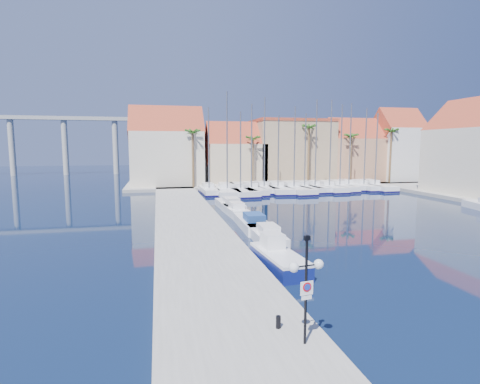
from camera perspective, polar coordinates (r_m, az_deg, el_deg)
The scene contains 35 objects.
ground at distance 23.41m, azimuth 18.53°, elevation -11.02°, with size 260.00×260.00×0.00m, color black.
quay_west at distance 33.32m, azimuth -7.62°, elevation -4.93°, with size 6.00×77.00×0.50m, color gray.
shore_north at distance 70.76m, azimuth 5.43°, elevation 1.39°, with size 54.00×16.00×0.50m, color gray.
lamp_post at distance 12.74m, azimuth 10.07°, elevation -12.10°, with size 1.26×0.46×3.72m.
bollard at distance 14.47m, azimuth 5.86°, elevation -19.11°, with size 0.18×0.18×0.46m, color black.
fishing_boat at distance 22.34m, azimuth 5.83°, elevation -9.89°, with size 2.16×5.45×1.87m.
motorboat_west_0 at distance 28.15m, azimuth 4.04°, elevation -6.56°, with size 1.97×5.82×1.40m.
motorboat_west_1 at distance 32.62m, azimuth 1.92°, elevation -4.67°, with size 2.37×6.84×1.40m.
motorboat_west_2 at distance 38.96m, azimuth -0.71°, elevation -2.75°, with size 2.03×5.65×1.40m.
motorboat_west_3 at distance 42.62m, azimuth -1.54°, elevation -1.91°, with size 2.41×6.94×1.40m.
sailboat_0 at distance 56.01m, azimuth -4.79°, elevation 0.32°, with size 2.38×8.29×12.71m.
sailboat_1 at distance 55.54m, azimuth -2.02°, elevation 0.24°, with size 4.09×11.98×14.84m.
sailboat_2 at distance 55.82m, azimuth -0.10°, elevation 0.25°, with size 3.58×11.96×12.06m.
sailboat_3 at distance 57.09m, azimuth 1.60°, elevation 0.42°, with size 3.08×11.19×13.30m.
sailboat_4 at distance 58.37m, azimuth 3.53°, elevation 0.61°, with size 2.84×8.98×14.44m.
sailboat_5 at distance 58.44m, azimuth 5.65°, elevation 0.52°, with size 3.90×11.38×11.76m.
sailboat_6 at distance 58.64m, azimuth 7.95°, elevation 0.52°, with size 3.69×11.82×13.03m.
sailboat_7 at distance 59.97m, azimuth 9.55°, elevation 0.65°, with size 3.36×9.85×12.09m.
sailboat_8 at distance 60.67m, azimuth 11.17°, elevation 0.73°, with size 2.65×9.04×14.25m.
sailboat_9 at distance 61.12m, azimuth 13.22°, elevation 0.71°, with size 2.60×9.60×14.16m.
sailboat_10 at distance 62.41m, azimuth 14.71°, elevation 0.79°, with size 2.92×9.35×13.62m.
sailboat_11 at distance 64.23m, azimuth 16.04°, elevation 0.95°, with size 2.37×8.24×13.93m.
sailboat_12 at distance 64.47m, azimuth 18.12°, elevation 0.87°, with size 2.23×8.36×13.14m.
sailboat_13 at distance 65.31m, azimuth 19.58°, elevation 0.85°, with size 2.84×10.19×12.37m.
building_0 at distance 66.03m, azimuth -11.09°, elevation 6.35°, with size 12.30×9.00×13.50m.
building_1 at distance 67.43m, azimuth -0.77°, elevation 5.45°, with size 10.30×8.00×11.00m.
building_2 at distance 71.41m, azimuth 7.79°, elevation 6.24°, with size 14.20×10.20×11.50m.
building_3 at distance 75.53m, azimuth 16.67°, elevation 5.75°, with size 10.30×8.00×12.00m.
building_4 at distance 79.45m, azimuth 22.77°, elevation 6.34°, with size 8.30×8.00×14.00m.
palm_0 at distance 61.30m, azimuth -7.24°, elevation 8.78°, with size 2.60×2.60×10.15m.
palm_1 at distance 63.00m, azimuth 1.96°, elevation 7.92°, with size 2.60×2.60×9.15m.
palm_2 at distance 66.26m, azimuth 10.48°, elevation 9.39°, with size 2.60×2.60×11.15m.
palm_3 at distance 69.70m, azimuth 16.59°, elevation 7.93°, with size 2.60×2.60×9.65m.
palm_4 at distance 73.93m, azimuth 22.10°, elevation 8.37°, with size 2.60×2.60×10.65m.
viaduct at distance 104.70m, azimuth -27.92°, elevation 7.90°, with size 48.00×2.20×14.45m.
Camera 1 is at (-11.69, -19.01, 7.08)m, focal length 28.00 mm.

